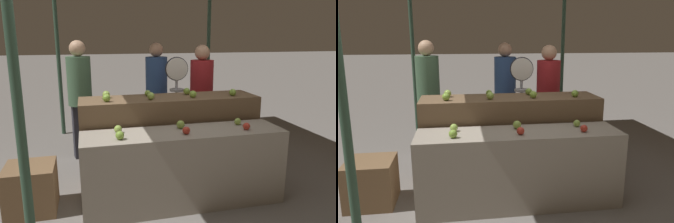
# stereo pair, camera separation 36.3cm
# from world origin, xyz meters

# --- Properties ---
(ground_plane) EXTENTS (60.00, 60.00, 0.00)m
(ground_plane) POSITION_xyz_m (0.00, 0.00, 0.00)
(ground_plane) COLOR slate
(display_counter_front) EXTENTS (2.12, 0.55, 0.81)m
(display_counter_front) POSITION_xyz_m (0.00, 0.00, 0.40)
(display_counter_front) COLOR gray
(display_counter_front) RESTS_ON ground_plane
(display_counter_back) EXTENTS (2.12, 0.55, 1.07)m
(display_counter_back) POSITION_xyz_m (0.00, 0.60, 0.53)
(display_counter_back) COLOR brown
(display_counter_back) RESTS_ON ground_plane
(apple_front_0) EXTENTS (0.08, 0.08, 0.08)m
(apple_front_0) POSITION_xyz_m (-0.68, -0.12, 0.85)
(apple_front_0) COLOR #7AA338
(apple_front_0) RESTS_ON display_counter_front
(apple_front_1) EXTENTS (0.08, 0.08, 0.08)m
(apple_front_1) POSITION_xyz_m (-0.01, -0.10, 0.85)
(apple_front_1) COLOR red
(apple_front_1) RESTS_ON display_counter_front
(apple_front_2) EXTENTS (0.08, 0.08, 0.08)m
(apple_front_2) POSITION_xyz_m (0.66, -0.10, 0.85)
(apple_front_2) COLOR red
(apple_front_2) RESTS_ON display_counter_front
(apple_front_3) EXTENTS (0.08, 0.08, 0.08)m
(apple_front_3) POSITION_xyz_m (-0.67, 0.11, 0.85)
(apple_front_3) COLOR #8EB247
(apple_front_3) RESTS_ON display_counter_front
(apple_front_4) EXTENTS (0.09, 0.09, 0.09)m
(apple_front_4) POSITION_xyz_m (-0.01, 0.11, 0.85)
(apple_front_4) COLOR #8EB247
(apple_front_4) RESTS_ON display_counter_front
(apple_front_5) EXTENTS (0.08, 0.08, 0.08)m
(apple_front_5) POSITION_xyz_m (0.66, 0.10, 0.85)
(apple_front_5) COLOR #8EB247
(apple_front_5) RESTS_ON display_counter_front
(apple_back_0) EXTENTS (0.09, 0.09, 0.09)m
(apple_back_0) POSITION_xyz_m (-0.75, 0.48, 1.11)
(apple_back_0) COLOR #7AA338
(apple_back_0) RESTS_ON display_counter_back
(apple_back_1) EXTENTS (0.09, 0.09, 0.09)m
(apple_back_1) POSITION_xyz_m (-0.25, 0.48, 1.11)
(apple_back_1) COLOR #8EB247
(apple_back_1) RESTS_ON display_counter_back
(apple_back_2) EXTENTS (0.09, 0.09, 0.09)m
(apple_back_2) POSITION_xyz_m (0.25, 0.48, 1.11)
(apple_back_2) COLOR #84AD3D
(apple_back_2) RESTS_ON display_counter_back
(apple_back_3) EXTENTS (0.09, 0.09, 0.09)m
(apple_back_3) POSITION_xyz_m (0.76, 0.48, 1.11)
(apple_back_3) COLOR #7AA338
(apple_back_3) RESTS_ON display_counter_back
(apple_back_4) EXTENTS (0.09, 0.09, 0.09)m
(apple_back_4) POSITION_xyz_m (-0.74, 0.71, 1.11)
(apple_back_4) COLOR #8EB247
(apple_back_4) RESTS_ON display_counter_back
(apple_back_5) EXTENTS (0.07, 0.07, 0.07)m
(apple_back_5) POSITION_xyz_m (-0.25, 0.71, 1.10)
(apple_back_5) COLOR #7AA338
(apple_back_5) RESTS_ON display_counter_back
(apple_back_6) EXTENTS (0.08, 0.08, 0.08)m
(apple_back_6) POSITION_xyz_m (0.24, 0.70, 1.11)
(apple_back_6) COLOR #7AA338
(apple_back_6) RESTS_ON display_counter_back
(produce_scale) EXTENTS (0.32, 0.20, 1.50)m
(produce_scale) POSITION_xyz_m (0.25, 1.17, 1.11)
(produce_scale) COLOR #99999E
(produce_scale) RESTS_ON ground_plane
(person_vendor_at_scale) EXTENTS (0.39, 0.39, 1.66)m
(person_vendor_at_scale) POSITION_xyz_m (0.67, 1.33, 0.96)
(person_vendor_at_scale) COLOR #2D2D38
(person_vendor_at_scale) RESTS_ON ground_plane
(person_customer_left) EXTENTS (0.40, 0.40, 1.72)m
(person_customer_left) POSITION_xyz_m (-1.06, 1.70, 1.00)
(person_customer_left) COLOR #2D2D38
(person_customer_left) RESTS_ON ground_plane
(person_customer_right) EXTENTS (0.40, 0.40, 1.68)m
(person_customer_right) POSITION_xyz_m (0.13, 1.93, 0.97)
(person_customer_right) COLOR #2D2D38
(person_customer_right) RESTS_ON ground_plane
(wooden_crate_side) EXTENTS (0.49, 0.49, 0.49)m
(wooden_crate_side) POSITION_xyz_m (-1.57, 0.23, 0.25)
(wooden_crate_side) COLOR brown
(wooden_crate_side) RESTS_ON ground_plane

